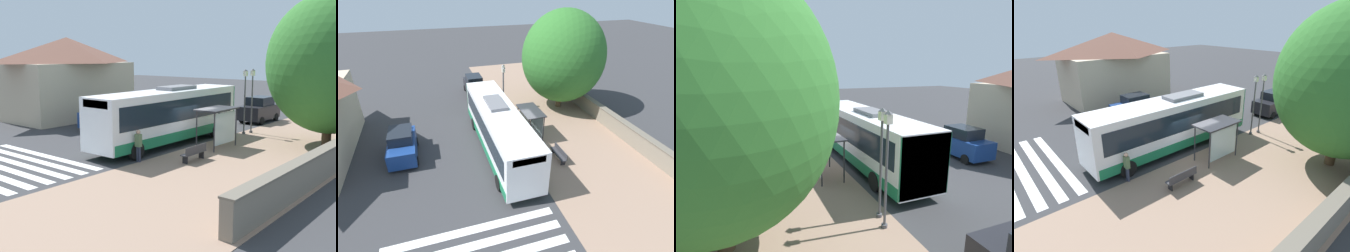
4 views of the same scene
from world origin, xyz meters
TOP-DOWN VIEW (x-y plane):
  - ground_plane at (0.00, 0.00)m, footprint 120.00×120.00m
  - sidewalk_plaza at (-4.50, 0.00)m, footprint 9.00×44.00m
  - stone_wall at (-8.55, 0.00)m, footprint 0.60×20.00m
  - background_building at (15.35, -2.91)m, footprint 6.90×10.79m
  - bus at (1.63, 0.11)m, footprint 2.66×11.96m
  - bus_shelter at (-1.45, -0.94)m, footprint 1.54×2.78m
  - pedestrian at (0.05, 4.57)m, footprint 0.34×0.23m
  - bench at (-2.17, 2.60)m, footprint 0.40×1.86m
  - street_lamp_near at (-0.53, -5.79)m, footprint 0.28×0.28m
  - street_lamp_far at (-0.70, -6.52)m, footprint 0.28×0.28m
  - shade_tree at (-6.34, -5.68)m, footprint 7.74×7.74m
  - parked_car_behind_bus at (1.18, -11.54)m, footprint 2.00×4.14m
  - parked_car_far_lane at (8.52, -1.06)m, footprint 1.99×4.01m

SIDE VIEW (x-z plane):
  - ground_plane at x=0.00m, z-range 0.00..0.00m
  - sidewalk_plaza at x=-4.50m, z-range 0.00..0.02m
  - bench at x=-2.17m, z-range 0.04..0.92m
  - stone_wall at x=-8.55m, z-range 0.01..1.44m
  - parked_car_behind_bus at x=1.18m, z-range -0.04..2.06m
  - parked_car_far_lane at x=8.52m, z-range -0.04..2.08m
  - pedestrian at x=0.05m, z-range 0.16..1.90m
  - bus at x=1.63m, z-range 0.06..3.69m
  - bus_shelter at x=-1.45m, z-range 0.77..3.20m
  - street_lamp_near at x=-0.53m, z-range 0.42..5.00m
  - street_lamp_far at x=-0.70m, z-range 0.42..5.02m
  - background_building at x=15.35m, z-range 0.11..7.14m
  - shade_tree at x=-6.34m, z-range 0.40..9.72m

